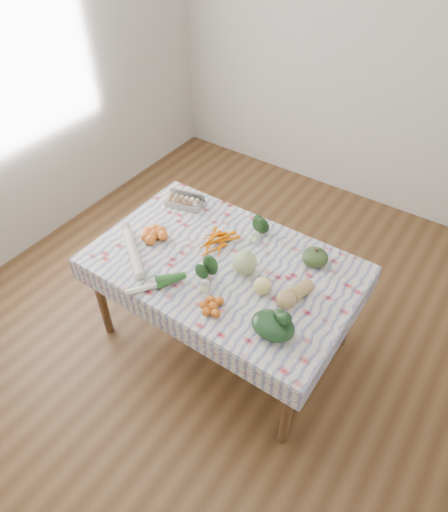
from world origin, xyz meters
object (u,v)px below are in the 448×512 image
Objects in this scene: butternut_squash at (294,293)px; cabbage at (245,263)px; dining_table at (224,272)px; egg_carton at (184,203)px; grapefruit at (262,286)px; kabocha_squash at (315,257)px.

cabbage is at bearing -169.34° from butternut_squash.
egg_carton is (-0.57, 0.31, 0.12)m from dining_table.
grapefruit is (-0.18, -0.05, -0.00)m from butternut_squash.
dining_table is at bearing 166.46° from grapefruit.
butternut_squash is (0.50, -0.02, 0.14)m from dining_table.
egg_carton is at bearing 156.86° from cabbage.
butternut_squash is at bearing -4.77° from cabbage.
egg_carton is at bearing 156.39° from grapefruit.
egg_carton is at bearing -179.80° from kabocha_squash.
egg_carton is 1.72× the size of cabbage.
kabocha_squash reaches higher than grapefruit.
cabbage is 0.63× the size of butternut_squash.
egg_carton is 1.60× the size of kabocha_squash.
egg_carton is 0.97m from grapefruit.
egg_carton is 1.12m from butternut_squash.
grapefruit is at bearing -110.05° from kabocha_squash.
grapefruit is (-0.14, -0.39, -0.00)m from kabocha_squash.
dining_table is 0.36m from grapefruit.
kabocha_squash reaches higher than dining_table.
egg_carton is at bearing 178.07° from butternut_squash.
egg_carton is 2.51× the size of grapefruit.
grapefruit is (0.18, -0.08, -0.02)m from cabbage.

